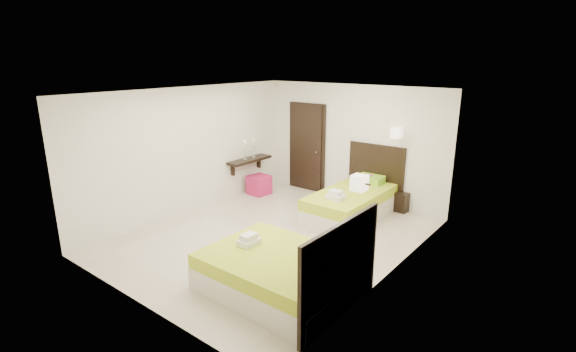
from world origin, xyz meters
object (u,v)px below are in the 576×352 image
Objects in this scene: bed_double at (283,272)px; ottoman at (259,185)px; bed_single at (353,202)px; nightstand at (399,200)px.

ottoman is at bearing 136.25° from bed_double.
bed_single reaches higher than nightstand.
ottoman is (-3.16, 3.02, -0.07)m from bed_double.
bed_single is 4.66× the size of nightstand.
nightstand is (0.57, 1.00, -0.12)m from bed_single.
bed_single reaches higher than ottoman.
ottoman is at bearing -156.72° from nightstand.
bed_double is 4.37m from ottoman.
bed_single is at bearing 1.51° from ottoman.
ottoman is (-2.50, -0.07, -0.10)m from bed_single.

